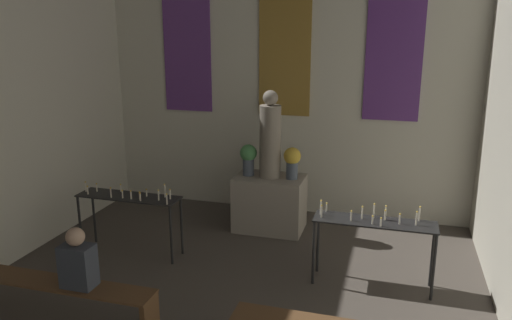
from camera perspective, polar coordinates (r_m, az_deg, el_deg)
The scene contains 9 objects.
wall_back at distance 8.63m, azimuth 3.42°, elevation 11.82°, with size 6.56×0.16×5.42m.
altar at distance 8.12m, azimuth 1.57°, elevation -4.95°, with size 1.10×0.72×0.89m.
statue at distance 7.82m, azimuth 1.63°, elevation 2.55°, with size 0.34×0.34×1.38m.
flower_vase_left at distance 7.99m, azimuth -0.87°, elevation 0.31°, with size 0.27×0.27×0.51m.
flower_vase_right at distance 7.82m, azimuth 4.15°, elevation -0.06°, with size 0.27×0.27×0.51m.
candle_rack_left at distance 7.40m, azimuth -14.28°, elevation -4.86°, with size 1.51×0.41×1.08m.
candle_rack_right at distance 6.46m, azimuth 13.30°, elevation -7.74°, with size 1.51×0.41×1.08m.
pew_back_left at distance 6.20m, azimuth -21.84°, elevation -13.73°, with size 2.37×0.36×0.46m.
person_seated at distance 5.84m, azimuth -19.71°, elevation -10.82°, with size 0.36×0.24×0.69m.
Camera 1 is at (1.90, 3.23, 3.22)m, focal length 35.00 mm.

